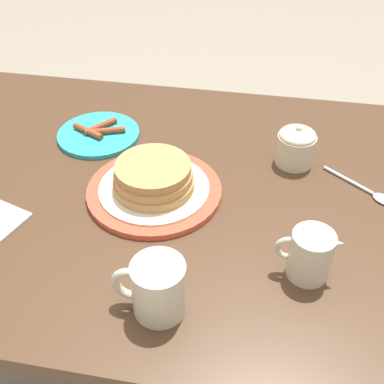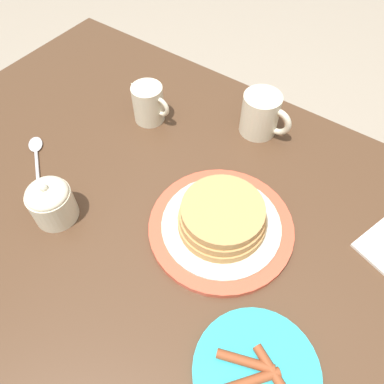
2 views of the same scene
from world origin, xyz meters
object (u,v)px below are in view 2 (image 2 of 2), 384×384
(sugar_bowl, at_px, (51,202))
(spoon, at_px, (36,153))
(side_plate_bacon, at_px, (256,372))
(creamer_pitcher, at_px, (148,103))
(pancake_plate, at_px, (222,221))
(coffee_mug, at_px, (261,114))

(sugar_bowl, xyz_separation_m, spoon, (-0.15, 0.08, -0.04))
(side_plate_bacon, height_order, spoon, side_plate_bacon)
(creamer_pitcher, relative_size, sugar_bowl, 1.17)
(pancake_plate, xyz_separation_m, sugar_bowl, (-0.26, -0.15, 0.02))
(side_plate_bacon, xyz_separation_m, coffee_mug, (-0.24, 0.43, 0.04))
(side_plate_bacon, bearing_deg, coffee_mug, 119.10)
(pancake_plate, distance_m, spoon, 0.42)
(coffee_mug, bearing_deg, side_plate_bacon, -60.90)
(sugar_bowl, relative_size, spoon, 0.66)
(creamer_pitcher, bearing_deg, side_plate_bacon, -35.07)
(side_plate_bacon, bearing_deg, pancake_plate, 134.84)
(spoon, bearing_deg, creamer_pitcher, 61.27)
(pancake_plate, bearing_deg, creamer_pitcher, 152.39)
(pancake_plate, relative_size, creamer_pitcher, 2.46)
(pancake_plate, height_order, coffee_mug, coffee_mug)
(pancake_plate, relative_size, sugar_bowl, 2.88)
(pancake_plate, height_order, side_plate_bacon, pancake_plate)
(spoon, bearing_deg, coffee_mug, 44.12)
(side_plate_bacon, relative_size, spoon, 1.34)
(sugar_bowl, bearing_deg, creamer_pitcher, 95.14)
(side_plate_bacon, relative_size, sugar_bowl, 2.03)
(creamer_pitcher, height_order, sugar_bowl, creamer_pitcher)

